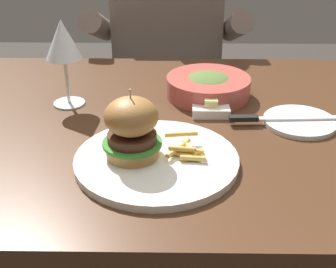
{
  "coord_description": "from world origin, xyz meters",
  "views": [
    {
      "loc": [
        -0.01,
        -0.89,
        1.18
      ],
      "look_at": [
        -0.02,
        -0.14,
        0.78
      ],
      "focal_mm": 50.0,
      "sensor_mm": 36.0,
      "label": 1
    }
  ],
  "objects_px": {
    "main_plate": "(157,160)",
    "butter_dish": "(211,109)",
    "table_knife": "(276,118)",
    "wine_glass": "(63,42)",
    "soup_bowl": "(208,86)",
    "burger_sandwich": "(132,128)",
    "diner_person": "(167,81)",
    "bread_plate": "(300,122)"
  },
  "relations": [
    {
      "from": "table_knife",
      "to": "bread_plate",
      "type": "bearing_deg",
      "value": 2.99
    },
    {
      "from": "wine_glass",
      "to": "diner_person",
      "type": "xyz_separation_m",
      "value": [
        0.21,
        0.6,
        -0.32
      ]
    },
    {
      "from": "main_plate",
      "to": "table_knife",
      "type": "distance_m",
      "value": 0.29
    },
    {
      "from": "butter_dish",
      "to": "burger_sandwich",
      "type": "bearing_deg",
      "value": -127.18
    },
    {
      "from": "wine_glass",
      "to": "main_plate",
      "type": "bearing_deg",
      "value": -50.86
    },
    {
      "from": "main_plate",
      "to": "soup_bowl",
      "type": "distance_m",
      "value": 0.33
    },
    {
      "from": "bread_plate",
      "to": "butter_dish",
      "type": "xyz_separation_m",
      "value": [
        -0.18,
        0.04,
        0.01
      ]
    },
    {
      "from": "main_plate",
      "to": "diner_person",
      "type": "bearing_deg",
      "value": 89.67
    },
    {
      "from": "butter_dish",
      "to": "diner_person",
      "type": "xyz_separation_m",
      "value": [
        -0.11,
        0.65,
        -0.19
      ]
    },
    {
      "from": "wine_glass",
      "to": "table_knife",
      "type": "distance_m",
      "value": 0.48
    },
    {
      "from": "main_plate",
      "to": "diner_person",
      "type": "distance_m",
      "value": 0.87
    },
    {
      "from": "table_knife",
      "to": "main_plate",
      "type": "bearing_deg",
      "value": -146.36
    },
    {
      "from": "main_plate",
      "to": "soup_bowl",
      "type": "bearing_deg",
      "value": 70.33
    },
    {
      "from": "soup_bowl",
      "to": "burger_sandwich",
      "type": "bearing_deg",
      "value": -116.74
    },
    {
      "from": "wine_glass",
      "to": "butter_dish",
      "type": "xyz_separation_m",
      "value": [
        0.32,
        -0.05,
        -0.13
      ]
    },
    {
      "from": "table_knife",
      "to": "diner_person",
      "type": "relative_size",
      "value": 0.2
    },
    {
      "from": "soup_bowl",
      "to": "diner_person",
      "type": "relative_size",
      "value": 0.17
    },
    {
      "from": "wine_glass",
      "to": "bread_plate",
      "type": "bearing_deg",
      "value": -10.52
    },
    {
      "from": "wine_glass",
      "to": "soup_bowl",
      "type": "bearing_deg",
      "value": 9.14
    },
    {
      "from": "soup_bowl",
      "to": "butter_dish",
      "type": "bearing_deg",
      "value": -90.04
    },
    {
      "from": "table_knife",
      "to": "diner_person",
      "type": "distance_m",
      "value": 0.76
    },
    {
      "from": "burger_sandwich",
      "to": "butter_dish",
      "type": "bearing_deg",
      "value": 52.82
    },
    {
      "from": "table_knife",
      "to": "soup_bowl",
      "type": "xyz_separation_m",
      "value": [
        -0.13,
        0.15,
        0.01
      ]
    },
    {
      "from": "burger_sandwich",
      "to": "soup_bowl",
      "type": "relative_size",
      "value": 0.65
    },
    {
      "from": "bread_plate",
      "to": "table_knife",
      "type": "relative_size",
      "value": 0.64
    },
    {
      "from": "bread_plate",
      "to": "butter_dish",
      "type": "height_order",
      "value": "butter_dish"
    },
    {
      "from": "bread_plate",
      "to": "butter_dish",
      "type": "distance_m",
      "value": 0.19
    },
    {
      "from": "wine_glass",
      "to": "table_knife",
      "type": "bearing_deg",
      "value": -12.02
    },
    {
      "from": "main_plate",
      "to": "wine_glass",
      "type": "bearing_deg",
      "value": 129.14
    },
    {
      "from": "butter_dish",
      "to": "diner_person",
      "type": "bearing_deg",
      "value": 99.2
    },
    {
      "from": "bread_plate",
      "to": "soup_bowl",
      "type": "xyz_separation_m",
      "value": [
        -0.18,
        0.14,
        0.02
      ]
    },
    {
      "from": "main_plate",
      "to": "table_knife",
      "type": "xyz_separation_m",
      "value": [
        0.24,
        0.16,
        0.01
      ]
    },
    {
      "from": "burger_sandwich",
      "to": "diner_person",
      "type": "relative_size",
      "value": 0.11
    },
    {
      "from": "main_plate",
      "to": "butter_dish",
      "type": "height_order",
      "value": "butter_dish"
    },
    {
      "from": "wine_glass",
      "to": "burger_sandwich",
      "type": "bearing_deg",
      "value": -56.57
    },
    {
      "from": "diner_person",
      "to": "burger_sandwich",
      "type": "bearing_deg",
      "value": -93.2
    },
    {
      "from": "butter_dish",
      "to": "soup_bowl",
      "type": "bearing_deg",
      "value": 89.96
    },
    {
      "from": "main_plate",
      "to": "soup_bowl",
      "type": "relative_size",
      "value": 1.49
    },
    {
      "from": "table_knife",
      "to": "butter_dish",
      "type": "bearing_deg",
      "value": 160.99
    },
    {
      "from": "burger_sandwich",
      "to": "diner_person",
      "type": "distance_m",
      "value": 0.89
    },
    {
      "from": "soup_bowl",
      "to": "diner_person",
      "type": "bearing_deg",
      "value": 100.88
    },
    {
      "from": "burger_sandwich",
      "to": "wine_glass",
      "type": "distance_m",
      "value": 0.31
    }
  ]
}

